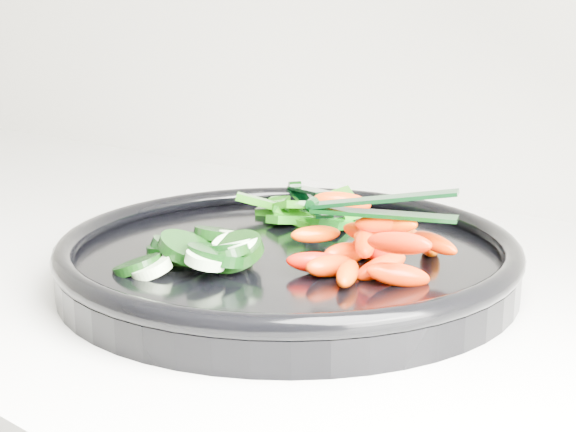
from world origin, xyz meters
The scene contains 6 objects.
veggie_tray centered at (0.16, 1.67, 0.95)m, with size 0.39×0.39×0.04m.
cucumber_pile centered at (0.13, 1.60, 0.96)m, with size 0.12×0.14×0.04m.
carrot_pile centered at (0.24, 1.68, 0.97)m, with size 0.15×0.15×0.05m.
pepper_pile centered at (0.11, 1.75, 0.96)m, with size 0.13×0.11×0.04m.
tong_carrot centered at (0.24, 1.67, 1.00)m, with size 0.11×0.06×0.02m.
tong_pepper centered at (0.12, 1.75, 0.98)m, with size 0.10×0.08×0.02m.
Camera 1 is at (0.56, 1.18, 1.15)m, focal length 50.00 mm.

